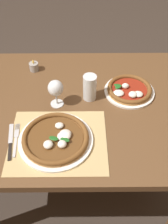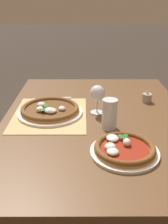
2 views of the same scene
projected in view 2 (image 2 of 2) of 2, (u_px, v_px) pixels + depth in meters
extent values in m
plane|color=#382D26|center=(95.00, 222.00, 1.67)|extent=(24.00, 24.00, 0.00)
cube|color=brown|center=(97.00, 121.00, 1.37)|extent=(1.34, 0.98, 0.04)
cube|color=brown|center=(39.00, 129.00, 2.08)|extent=(0.07, 0.07, 0.70)
cube|color=brown|center=(146.00, 129.00, 2.08)|extent=(0.07, 0.07, 0.70)
cube|color=tan|center=(50.00, 114.00, 1.40)|extent=(0.45, 0.38, 0.00)
cylinder|color=white|center=(50.00, 112.00, 1.40)|extent=(0.35, 0.35, 0.01)
cylinder|color=#B77F42|center=(50.00, 110.00, 1.40)|extent=(0.31, 0.31, 0.01)
torus|color=brown|center=(50.00, 109.00, 1.39)|extent=(0.31, 0.31, 0.02)
cylinder|color=brown|center=(50.00, 109.00, 1.39)|extent=(0.26, 0.26, 0.00)
ellipsoid|color=silver|center=(50.00, 111.00, 1.34)|extent=(0.04, 0.04, 0.03)
ellipsoid|color=silver|center=(51.00, 111.00, 1.34)|extent=(0.06, 0.06, 0.02)
ellipsoid|color=silver|center=(40.00, 109.00, 1.36)|extent=(0.04, 0.04, 0.03)
ellipsoid|color=silver|center=(49.00, 110.00, 1.36)|extent=(0.05, 0.05, 0.02)
ellipsoid|color=silver|center=(41.00, 105.00, 1.41)|extent=(0.04, 0.05, 0.03)
ellipsoid|color=silver|center=(50.00, 111.00, 1.34)|extent=(0.06, 0.06, 0.03)
ellipsoid|color=silver|center=(62.00, 108.00, 1.38)|extent=(0.04, 0.04, 0.02)
ellipsoid|color=#1E5B1E|center=(46.00, 105.00, 1.39)|extent=(0.05, 0.04, 0.00)
ellipsoid|color=#1E5B1E|center=(44.00, 109.00, 1.35)|extent=(0.05, 0.04, 0.00)
cylinder|color=white|center=(124.00, 152.00, 1.05)|extent=(0.28, 0.28, 0.01)
cylinder|color=#B77F42|center=(125.00, 150.00, 1.05)|extent=(0.25, 0.25, 0.01)
torus|color=brown|center=(125.00, 148.00, 1.04)|extent=(0.25, 0.25, 0.02)
cylinder|color=maroon|center=(125.00, 148.00, 1.04)|extent=(0.19, 0.19, 0.00)
ellipsoid|color=silver|center=(112.00, 138.00, 1.10)|extent=(0.06, 0.05, 0.02)
ellipsoid|color=silver|center=(127.00, 142.00, 1.06)|extent=(0.04, 0.03, 0.03)
ellipsoid|color=silver|center=(110.00, 147.00, 1.03)|extent=(0.05, 0.05, 0.03)
ellipsoid|color=silver|center=(113.00, 152.00, 1.00)|extent=(0.05, 0.05, 0.02)
ellipsoid|color=#1E5B1E|center=(125.00, 136.00, 1.10)|extent=(0.05, 0.03, 0.00)
ellipsoid|color=#1E5B1E|center=(122.00, 136.00, 1.10)|extent=(0.05, 0.05, 0.00)
cylinder|color=silver|center=(98.00, 112.00, 1.41)|extent=(0.07, 0.07, 0.00)
cylinder|color=silver|center=(98.00, 106.00, 1.40)|extent=(0.01, 0.01, 0.06)
ellipsoid|color=silver|center=(98.00, 93.00, 1.37)|extent=(0.08, 0.08, 0.08)
ellipsoid|color=#C17019|center=(98.00, 95.00, 1.37)|extent=(0.07, 0.07, 0.05)
cylinder|color=silver|center=(110.00, 114.00, 1.23)|extent=(0.07, 0.07, 0.15)
cylinder|color=black|center=(109.00, 117.00, 1.23)|extent=(0.07, 0.07, 0.12)
cylinder|color=silver|center=(110.00, 104.00, 1.21)|extent=(0.07, 0.07, 0.02)
cube|color=#B7B7BC|center=(48.00, 100.00, 1.57)|extent=(0.02, 0.12, 0.00)
cube|color=#B7B7BC|center=(61.00, 100.00, 1.58)|extent=(0.03, 0.05, 0.00)
cylinder|color=#B7B7BC|center=(68.00, 100.00, 1.57)|extent=(0.01, 0.04, 0.00)
cylinder|color=#B7B7BC|center=(68.00, 100.00, 1.58)|extent=(0.01, 0.04, 0.00)
cylinder|color=#B7B7BC|center=(68.00, 99.00, 1.58)|extent=(0.01, 0.04, 0.00)
cylinder|color=#B7B7BC|center=(68.00, 99.00, 1.59)|extent=(0.01, 0.04, 0.00)
cube|color=black|center=(44.00, 99.00, 1.59)|extent=(0.03, 0.10, 0.01)
cube|color=#B7B7BC|center=(61.00, 98.00, 1.60)|extent=(0.04, 0.12, 0.00)
cylinder|color=gray|center=(147.00, 98.00, 1.55)|extent=(0.06, 0.06, 0.05)
cylinder|color=silver|center=(147.00, 99.00, 1.55)|extent=(0.04, 0.04, 0.03)
ellipsoid|color=#F9C64C|center=(148.00, 92.00, 1.54)|extent=(0.01, 0.01, 0.02)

